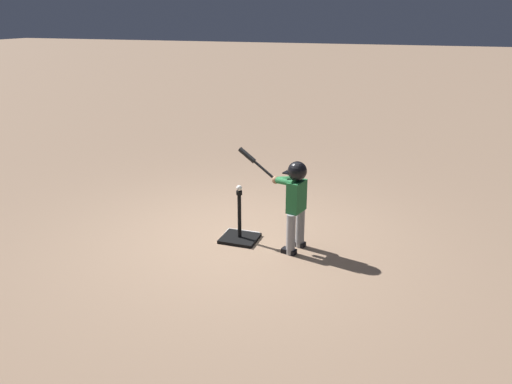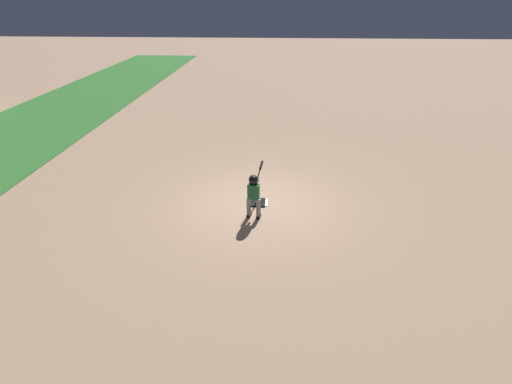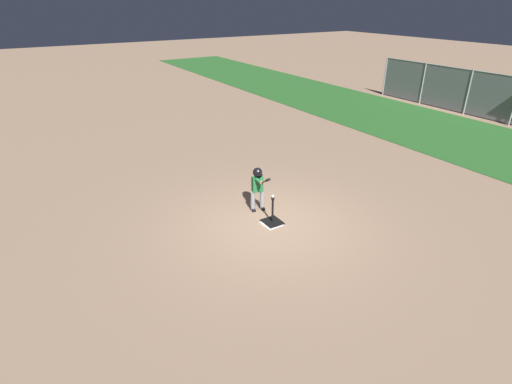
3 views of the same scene
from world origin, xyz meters
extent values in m
plane|color=#93755B|center=(0.00, 0.00, 0.00)|extent=(90.00, 90.00, 0.00)
cube|color=#286026|center=(0.00, 9.87, 0.01)|extent=(56.00, 5.50, 0.02)
cylinder|color=#9E9EA3|center=(-8.51, 13.15, 1.00)|extent=(0.08, 0.08, 2.00)
cylinder|color=#9E9EA3|center=(-6.08, 13.15, 1.00)|extent=(0.08, 0.08, 2.00)
cylinder|color=#9E9EA3|center=(-3.65, 13.15, 1.00)|extent=(0.08, 0.08, 2.00)
cube|color=white|center=(-0.02, 0.00, 0.01)|extent=(0.45, 0.45, 0.02)
cube|color=black|center=(-0.05, 0.05, 0.02)|extent=(0.46, 0.42, 0.04)
cylinder|color=black|center=(-0.05, 0.05, 0.33)|extent=(0.05, 0.05, 0.59)
cylinder|color=black|center=(-0.05, 0.05, 0.65)|extent=(0.08, 0.08, 0.05)
cylinder|color=gray|center=(-0.78, 0.22, 0.26)|extent=(0.13, 0.13, 0.52)
cube|color=black|center=(-0.76, 0.22, 0.03)|extent=(0.20, 0.13, 0.06)
cylinder|color=gray|center=(-0.84, -0.02, 0.26)|extent=(0.13, 0.13, 0.52)
cube|color=black|center=(-0.82, -0.03, 0.03)|extent=(0.20, 0.13, 0.06)
cube|color=#236B38|center=(-0.81, 0.10, 0.71)|extent=(0.20, 0.30, 0.38)
sphere|color=#936B4C|center=(-0.81, 0.10, 1.02)|extent=(0.20, 0.20, 0.20)
sphere|color=black|center=(-0.81, 0.10, 1.03)|extent=(0.23, 0.23, 0.23)
cube|color=black|center=(-0.71, 0.08, 1.00)|extent=(0.15, 0.19, 0.01)
cylinder|color=#236B38|center=(-0.66, 0.11, 0.89)|extent=(0.31, 0.22, 0.11)
cylinder|color=#236B38|center=(-0.68, 0.03, 0.89)|extent=(0.31, 0.10, 0.11)
sphere|color=#936B4C|center=(-0.53, 0.04, 0.87)|extent=(0.10, 0.10, 0.10)
cylinder|color=black|center=(-0.28, -0.02, 1.02)|extent=(0.52, 0.14, 0.33)
cylinder|color=black|center=(-0.12, -0.05, 1.12)|extent=(0.25, 0.11, 0.18)
cylinder|color=black|center=(-0.54, 0.04, 0.86)|extent=(0.05, 0.06, 0.05)
sphere|color=white|center=(-0.05, 0.05, 0.71)|extent=(0.07, 0.07, 0.07)
cube|color=#ADAFB7|center=(-6.25, 14.65, 0.28)|extent=(2.66, 0.52, 0.04)
cube|color=#ADAFB7|center=(-6.28, 14.89, 0.04)|extent=(2.67, 0.58, 0.04)
cube|color=#ADAFB7|center=(-6.18, 14.05, 0.56)|extent=(2.66, 0.52, 0.04)
cube|color=#ADAFB7|center=(-6.21, 14.29, 0.32)|extent=(2.67, 0.58, 0.04)
cube|color=#ADAFB7|center=(-6.11, 13.46, 0.84)|extent=(2.66, 0.52, 0.04)
cube|color=#ADAFB7|center=(-6.14, 13.70, 0.60)|extent=(2.67, 0.58, 0.04)
cylinder|color=#ADAFB7|center=(-5.06, 15.03, 0.15)|extent=(0.06, 0.06, 0.30)
cylinder|color=#ADAFB7|center=(-4.90, 13.60, 0.43)|extent=(0.06, 0.06, 0.86)
cylinder|color=#ADAFB7|center=(-4.98, 14.31, 0.58)|extent=(0.21, 1.45, 0.61)
cylinder|color=#ADAFB7|center=(-7.49, 14.75, 0.15)|extent=(0.06, 0.06, 0.30)
cylinder|color=#ADAFB7|center=(-7.32, 13.32, 0.43)|extent=(0.06, 0.06, 0.86)
cylinder|color=#ADAFB7|center=(-7.41, 14.03, 0.58)|extent=(0.21, 1.45, 0.61)
camera|label=1|loc=(-2.19, 5.54, 2.77)|focal=35.00mm
camera|label=2|loc=(-9.39, -0.48, 4.96)|focal=28.00mm
camera|label=3|loc=(6.75, -4.64, 4.84)|focal=28.00mm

